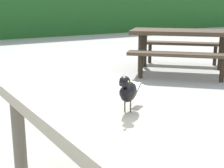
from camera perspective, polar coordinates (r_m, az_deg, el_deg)
picnic_table_foreground at (r=1.77m, az=-1.07°, el=-8.68°), size 1.75×1.83×0.74m
bird_grackle at (r=1.51m, az=2.76°, el=-1.22°), size 0.23×0.20×0.18m
picnic_table_mid_left at (r=5.97m, az=12.19°, el=7.46°), size 2.40×2.40×0.74m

